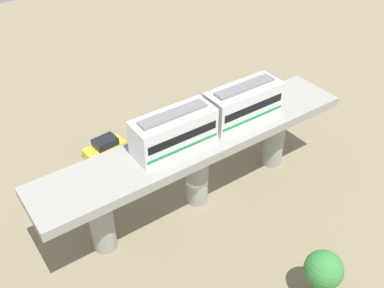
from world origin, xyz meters
TOP-DOWN VIEW (x-y plane):
  - ground_plane at (0.00, 0.00)m, footprint 120.00×120.00m
  - viaduct at (0.00, 0.00)m, footprint 5.20×28.00m
  - train at (0.00, 1.20)m, footprint 2.64×13.55m
  - parked_car_white at (-7.28, 5.45)m, footprint 2.38×4.41m
  - parked_car_yellow at (-10.79, -3.75)m, footprint 2.18×4.35m
  - tree_mid_lot at (12.99, 1.37)m, footprint 2.74×2.74m

SIDE VIEW (x-z plane):
  - ground_plane at x=0.00m, z-range 0.00..0.00m
  - parked_car_white at x=-7.28m, z-range -0.14..1.62m
  - parked_car_yellow at x=-10.79m, z-range -0.14..1.62m
  - tree_mid_lot at x=12.99m, z-range 0.79..5.17m
  - viaduct at x=0.00m, z-range 1.83..8.86m
  - train at x=0.00m, z-range 6.95..10.19m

